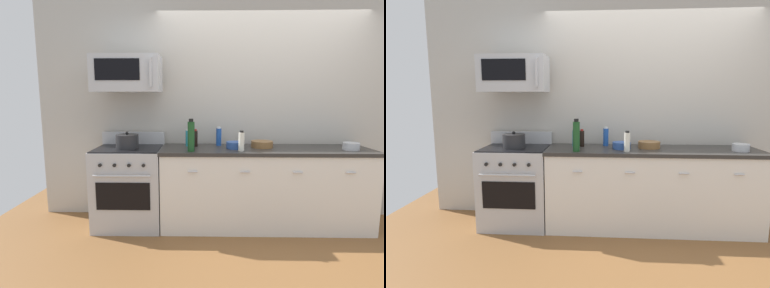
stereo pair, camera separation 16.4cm
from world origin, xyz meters
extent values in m
plane|color=brown|center=(0.00, 0.00, 0.00)|extent=(6.55, 6.55, 0.00)
cube|color=#B7B2A8|center=(0.00, 0.41, 1.35)|extent=(5.46, 0.10, 2.70)
cube|color=silver|center=(0.00, 0.00, 0.44)|extent=(2.34, 0.62, 0.88)
cube|color=#2D2B28|center=(0.00, 0.00, 0.90)|extent=(2.37, 0.65, 0.04)
cube|color=black|center=(0.00, -0.28, 0.05)|extent=(2.34, 0.02, 0.10)
cylinder|color=silver|center=(-0.82, -0.32, 0.72)|extent=(0.10, 0.02, 0.02)
cylinder|color=silver|center=(-0.27, -0.32, 0.72)|extent=(0.10, 0.02, 0.02)
cylinder|color=silver|center=(0.27, -0.32, 0.72)|extent=(0.10, 0.02, 0.02)
cylinder|color=silver|center=(0.82, -0.32, 0.72)|extent=(0.10, 0.02, 0.02)
cube|color=#B7BABF|center=(-1.56, 0.00, 0.46)|extent=(0.76, 0.64, 0.91)
cube|color=black|center=(-1.56, -0.32, 0.45)|extent=(0.58, 0.01, 0.30)
cylinder|color=#B7BABF|center=(-1.56, -0.35, 0.68)|extent=(0.61, 0.02, 0.02)
cube|color=#B7BABF|center=(-1.56, 0.29, 0.99)|extent=(0.76, 0.06, 0.16)
cube|color=black|center=(-1.56, 0.00, 0.92)|extent=(0.73, 0.61, 0.01)
cylinder|color=black|center=(-1.79, -0.33, 0.79)|extent=(0.04, 0.02, 0.04)
cylinder|color=black|center=(-1.63, -0.33, 0.79)|extent=(0.04, 0.02, 0.04)
cylinder|color=black|center=(-1.48, -0.33, 0.79)|extent=(0.04, 0.02, 0.04)
cylinder|color=black|center=(-1.33, -0.33, 0.79)|extent=(0.04, 0.02, 0.04)
cube|color=#B7BABF|center=(-1.56, 0.05, 1.75)|extent=(0.74, 0.40, 0.40)
cube|color=black|center=(-1.62, -0.15, 1.78)|extent=(0.48, 0.01, 0.22)
cube|color=#B7BABF|center=(-1.26, -0.17, 1.75)|extent=(0.02, 0.04, 0.30)
cylinder|color=#1E4CA5|center=(-0.52, 0.19, 1.02)|extent=(0.06, 0.06, 0.20)
cylinder|color=silver|center=(-0.52, 0.19, 1.13)|extent=(0.04, 0.04, 0.02)
cylinder|color=black|center=(-0.80, 0.11, 1.01)|extent=(0.06, 0.06, 0.18)
cylinder|color=maroon|center=(-0.80, 0.11, 1.11)|extent=(0.04, 0.04, 0.02)
cylinder|color=#19471E|center=(-0.84, -0.21, 1.08)|extent=(0.07, 0.07, 0.32)
cylinder|color=black|center=(-0.84, -0.21, 1.25)|extent=(0.05, 0.05, 0.03)
cylinder|color=silver|center=(-0.30, -0.18, 1.02)|extent=(0.06, 0.06, 0.20)
cylinder|color=black|center=(-0.30, -0.18, 1.13)|extent=(0.04, 0.04, 0.02)
cylinder|color=teal|center=(-0.88, 0.13, 1.01)|extent=(0.06, 0.06, 0.19)
cylinder|color=white|center=(-0.88, 0.13, 1.11)|extent=(0.04, 0.04, 0.02)
cylinder|color=#2D519E|center=(-0.34, -0.02, 0.96)|extent=(0.20, 0.20, 0.08)
torus|color=#2D519E|center=(-0.34, -0.02, 0.99)|extent=(0.20, 0.20, 0.01)
cylinder|color=#2D519E|center=(-0.34, -0.02, 0.93)|extent=(0.11, 0.11, 0.01)
cylinder|color=brown|center=(-0.03, 0.06, 0.96)|extent=(0.25, 0.25, 0.07)
torus|color=brown|center=(-0.03, 0.06, 0.99)|extent=(0.25, 0.25, 0.01)
cylinder|color=brown|center=(-0.03, 0.06, 0.93)|extent=(0.14, 0.14, 0.01)
cylinder|color=#B2B5BA|center=(0.92, -0.08, 0.96)|extent=(0.17, 0.17, 0.08)
torus|color=#B2B5BA|center=(0.92, -0.08, 1.00)|extent=(0.17, 0.17, 0.01)
cylinder|color=#B2B5BA|center=(0.92, -0.08, 0.93)|extent=(0.10, 0.10, 0.01)
cylinder|color=#262628|center=(-1.56, -0.05, 1.00)|extent=(0.25, 0.25, 0.16)
sphere|color=black|center=(-1.56, -0.05, 1.09)|extent=(0.04, 0.04, 0.04)
camera|label=1|loc=(-0.76, -3.41, 1.50)|focal=28.48mm
camera|label=2|loc=(-0.59, -3.40, 1.50)|focal=28.48mm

